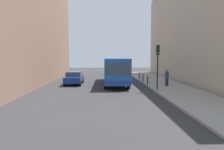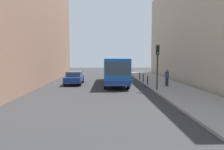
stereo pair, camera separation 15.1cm
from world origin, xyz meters
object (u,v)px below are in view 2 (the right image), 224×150
pedestrian_near_signal (167,78)px  bus (115,69)px  bollard_far (140,76)px  bollard_mid (143,78)px  bollard_near (148,80)px  car_beside_bus (74,78)px  traffic_light (158,59)px  car_behind_bus (113,71)px

pedestrian_near_signal → bus: bearing=-98.7°
bollard_far → bollard_mid: bearing=-90.0°
bus → bollard_near: size_ratio=11.63×
car_beside_bus → traffic_light: bearing=147.2°
car_beside_bus → bollard_mid: 8.25m
bollard_near → bollard_mid: bearing=90.0°
traffic_light → bollard_mid: traffic_light is taller
car_behind_bus → traffic_light: 17.79m
car_behind_bus → bollard_far: 8.83m
bollard_far → car_beside_bus: bearing=-155.7°
bollard_mid → bus: bearing=-168.2°
car_beside_bus → bollard_far: 8.99m
traffic_light → bollard_mid: (-0.10, 6.44, -2.38)m
traffic_light → bollard_near: traffic_light is taller
bus → car_behind_bus: (0.18, 11.60, -0.94)m
bollard_far → car_behind_bus: bearing=111.6°
bus → pedestrian_near_signal: 6.13m
car_behind_bus → pedestrian_near_signal: pedestrian_near_signal is taller
car_beside_bus → bollard_far: car_beside_bus is taller
traffic_light → bollard_mid: size_ratio=4.32×
traffic_light → bollard_far: (-0.10, 9.13, -2.38)m
car_beside_bus → bollard_mid: (8.19, 1.02, -0.16)m
traffic_light → pedestrian_near_signal: 3.62m
car_behind_bus → bollard_far: car_behind_bus is taller
bollard_mid → bollard_far: same height
traffic_light → bollard_far: bearing=90.6°
bus → pedestrian_near_signal: size_ratio=6.34×
bus → car_behind_bus: size_ratio=2.47×
car_beside_bus → car_behind_bus: (4.93, 11.90, 0.00)m
bollard_near → traffic_light: bearing=-88.5°
car_behind_bus → pedestrian_near_signal: size_ratio=2.56×
bus → bollard_near: bus is taller
bollard_near → pedestrian_near_signal: pedestrian_near_signal is taller
bus → traffic_light: size_ratio=2.70×
bus → car_beside_bus: bearing=4.3°
car_behind_bus → bollard_far: bearing=114.1°
bus → bollard_mid: 3.68m
bollard_far → pedestrian_near_signal: size_ratio=0.54×
bollard_mid → bollard_near: bearing=-90.0°
bollard_near → bollard_far: (0.00, 5.36, 0.00)m
car_behind_bus → bollard_far: (3.26, -8.20, -0.16)m
bus → traffic_light: (3.53, -5.72, 1.28)m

